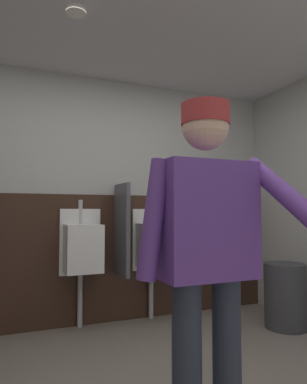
{
  "coord_description": "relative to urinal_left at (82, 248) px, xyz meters",
  "views": [
    {
      "loc": [
        -0.83,
        -1.72,
        1.13
      ],
      "look_at": [
        0.03,
        0.35,
        1.25
      ],
      "focal_mm": 32.65,
      "sensor_mm": 36.0,
      "label": 1
    }
  ],
  "objects": [
    {
      "name": "privacy_divider_panel",
      "position": [
        0.38,
        -0.07,
        0.17
      ],
      "size": [
        0.04,
        0.4,
        0.9
      ],
      "primitive_type": "cube",
      "color": "#4C4C51"
    },
    {
      "name": "person",
      "position": [
        0.22,
        -1.92,
        0.21
      ],
      "size": [
        0.68,
        0.6,
        1.65
      ],
      "color": "#2D3342",
      "rests_on": "ground_plane"
    },
    {
      "name": "trash_bin",
      "position": [
        1.83,
        -0.7,
        -0.47
      ],
      "size": [
        0.4,
        0.4,
        0.62
      ],
      "primitive_type": "cylinder",
      "color": "#38383D",
      "rests_on": "ground_plane"
    },
    {
      "name": "urinal_left",
      "position": [
        0.0,
        0.0,
        0.0
      ],
      "size": [
        0.4,
        0.34,
        1.24
      ],
      "color": "white",
      "rests_on": "ground_plane"
    },
    {
      "name": "urinal_middle",
      "position": [
        0.75,
        0.0,
        0.0
      ],
      "size": [
        0.4,
        0.34,
        1.24
      ],
      "color": "white",
      "rests_on": "ground_plane"
    },
    {
      "name": "wainscot_band_back",
      "position": [
        0.17,
        0.14,
        -0.13
      ],
      "size": [
        4.03,
        0.03,
        1.3
      ],
      "primitive_type": "cube",
      "color": "#382319",
      "rests_on": "ground_plane"
    },
    {
      "name": "wall_back",
      "position": [
        0.17,
        0.22,
        0.48
      ],
      "size": [
        4.63,
        0.12,
        2.52
      ],
      "primitive_type": "cube",
      "color": "#B2B2AD",
      "rests_on": "ground_plane"
    },
    {
      "name": "downlight_far",
      "position": [
        -0.26,
        -1.02,
        1.73
      ],
      "size": [
        0.14,
        0.14,
        0.03
      ],
      "primitive_type": "cylinder",
      "color": "white"
    }
  ]
}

